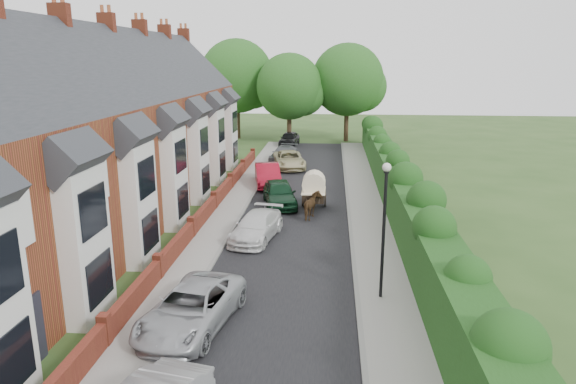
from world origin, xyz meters
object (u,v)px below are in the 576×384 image
(car_beige, at_px, (289,160))
(car_black, at_px, (289,139))
(car_red, at_px, (268,175))
(car_grey, at_px, (284,154))
(lamppost, at_px, (384,214))
(car_green, at_px, (280,193))
(horse, at_px, (312,206))
(car_silver_b, at_px, (192,308))
(car_white, at_px, (256,227))
(horse_cart, at_px, (314,188))

(car_beige, relative_size, car_black, 1.21)
(car_red, relative_size, car_grey, 1.04)
(lamppost, relative_size, car_beige, 1.03)
(car_green, bearing_deg, horse, -61.68)
(car_green, xyz_separation_m, car_red, (-1.35, 4.97, -0.00))
(horse, bearing_deg, car_black, -71.24)
(car_grey, relative_size, car_black, 1.08)
(lamppost, bearing_deg, car_black, 100.29)
(car_beige, xyz_separation_m, car_black, (-0.94, 11.38, 0.01))
(car_green, xyz_separation_m, car_beige, (-0.34, 11.02, -0.08))
(lamppost, height_order, horse, lamppost)
(car_silver_b, bearing_deg, horse, 84.26)
(car_white, relative_size, car_grey, 1.00)
(car_green, xyz_separation_m, car_grey, (-1.05, 13.87, -0.12))
(car_grey, relative_size, horse, 2.57)
(car_beige, relative_size, horse_cart, 1.58)
(car_silver_b, distance_m, car_grey, 28.67)
(car_white, distance_m, car_black, 28.46)
(car_beige, bearing_deg, car_black, 83.43)
(car_silver_b, relative_size, car_green, 1.11)
(horse_cart, bearing_deg, car_black, 98.33)
(car_red, relative_size, horse, 2.69)
(car_black, bearing_deg, car_grey, -81.33)
(car_beige, height_order, car_grey, car_beige)
(car_white, bearing_deg, car_red, 104.57)
(car_silver_b, relative_size, car_black, 1.22)
(car_white, xyz_separation_m, car_green, (0.53, 6.05, 0.13))
(car_grey, xyz_separation_m, car_black, (-0.23, 8.53, 0.06))
(car_black, bearing_deg, lamppost, -72.60)
(lamppost, relative_size, horse, 2.98)
(car_white, bearing_deg, car_green, 95.35)
(car_silver_b, relative_size, car_grey, 1.13)
(car_silver_b, relative_size, horse_cart, 1.59)
(lamppost, height_order, car_grey, lamppost)
(car_white, xyz_separation_m, horse, (2.62, 3.56, 0.09))
(car_beige, bearing_deg, car_red, -110.72)
(car_black, distance_m, horse, 25.12)
(car_grey, bearing_deg, horse_cart, -68.14)
(car_beige, bearing_deg, car_silver_b, -103.63)
(car_white, xyz_separation_m, horse_cart, (2.62, 5.44, 0.66))
(car_green, height_order, horse_cart, horse_cart)
(lamppost, height_order, car_white, lamppost)
(car_white, distance_m, horse_cart, 6.07)
(lamppost, xyz_separation_m, car_red, (-6.35, 17.17, -2.53))
(car_beige, height_order, car_black, car_black)
(car_grey, bearing_deg, car_beige, -66.43)
(lamppost, distance_m, car_red, 18.48)
(car_silver_b, xyz_separation_m, car_beige, (1.06, 25.82, -0.01))
(lamppost, xyz_separation_m, horse_cart, (-2.91, 11.58, -1.99))
(car_green, xyz_separation_m, horse, (2.09, -2.49, -0.04))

